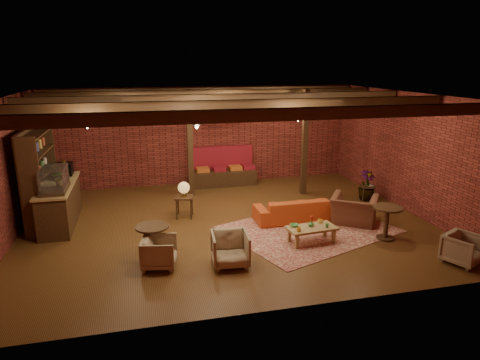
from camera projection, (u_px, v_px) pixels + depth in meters
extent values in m
plane|color=#3C270F|center=(228.00, 224.00, 10.84)|extent=(10.00, 10.00, 0.00)
cube|color=black|center=(227.00, 96.00, 9.98)|extent=(10.00, 8.00, 0.02)
cube|color=maroon|center=(203.00, 136.00, 14.16)|extent=(10.00, 0.02, 3.20)
cube|color=maroon|center=(280.00, 219.00, 6.66)|extent=(10.00, 0.02, 3.20)
cube|color=maroon|center=(3.00, 175.00, 9.29)|extent=(0.02, 8.00, 3.20)
cube|color=maroon|center=(409.00, 153.00, 11.53)|extent=(0.02, 8.00, 3.20)
cylinder|color=black|center=(215.00, 105.00, 11.57)|extent=(9.60, 0.12, 0.12)
cube|color=black|center=(190.00, 144.00, 12.71)|extent=(0.16, 0.16, 3.20)
cube|color=black|center=(305.00, 143.00, 12.91)|extent=(0.16, 0.16, 3.20)
imported|color=#337F33|center=(62.00, 175.00, 10.74)|extent=(0.35, 0.39, 0.30)
cube|color=#E64117|center=(226.00, 116.00, 13.25)|extent=(0.86, 0.06, 0.30)
cube|color=maroon|center=(309.00, 229.00, 10.48)|extent=(4.52, 4.00, 0.01)
imported|color=#B74219|center=(295.00, 209.00, 11.01)|extent=(2.06, 0.82, 0.60)
cube|color=olive|center=(312.00, 228.00, 9.62)|extent=(1.15, 0.65, 0.05)
cube|color=olive|center=(297.00, 242.00, 9.35)|extent=(0.07, 0.07, 0.33)
cube|color=olive|center=(334.00, 236.00, 9.64)|extent=(0.07, 0.07, 0.33)
cube|color=olive|center=(289.00, 235.00, 9.71)|extent=(0.07, 0.07, 0.33)
cube|color=olive|center=(325.00, 230.00, 10.00)|extent=(0.07, 0.07, 0.33)
imported|color=yellow|center=(299.00, 230.00, 9.36)|extent=(0.12, 0.12, 0.09)
imported|color=#408E41|center=(327.00, 226.00, 9.58)|extent=(0.10, 0.10, 0.08)
imported|color=yellow|center=(320.00, 221.00, 9.86)|extent=(0.12, 0.12, 0.09)
imported|color=#408E41|center=(294.00, 225.00, 9.66)|extent=(0.21, 0.21, 0.05)
imported|color=#408E41|center=(311.00, 224.00, 9.64)|extent=(0.11, 0.11, 0.11)
sphere|color=red|center=(311.00, 218.00, 9.60)|extent=(0.10, 0.10, 0.10)
cube|color=black|center=(184.00, 197.00, 11.18)|extent=(0.54, 0.54, 0.04)
cylinder|color=black|center=(184.00, 207.00, 11.26)|extent=(0.04, 0.04, 0.53)
cylinder|color=olive|center=(184.00, 196.00, 11.17)|extent=(0.15, 0.15, 0.02)
cylinder|color=olive|center=(184.00, 193.00, 11.15)|extent=(0.04, 0.04, 0.22)
sphere|color=#C2812D|center=(184.00, 188.00, 11.11)|extent=(0.31, 0.31, 0.31)
cylinder|color=black|center=(152.00, 227.00, 8.78)|extent=(0.69, 0.69, 0.04)
cylinder|color=black|center=(153.00, 242.00, 8.87)|extent=(0.10, 0.10, 0.67)
cylinder|color=black|center=(154.00, 257.00, 8.96)|extent=(0.41, 0.41, 0.04)
imported|color=#C2B296|center=(159.00, 251.00, 8.50)|extent=(0.73, 0.76, 0.68)
imported|color=#C2B296|center=(230.00, 248.00, 8.57)|extent=(0.78, 0.73, 0.75)
imported|color=brown|center=(354.00, 205.00, 10.77)|extent=(1.31, 1.21, 0.96)
cube|color=black|center=(368.00, 186.00, 12.58)|extent=(0.48, 0.48, 0.04)
cylinder|color=black|center=(367.00, 194.00, 12.64)|extent=(0.04, 0.04, 0.41)
imported|color=black|center=(368.00, 185.00, 12.57)|extent=(0.19, 0.23, 0.02)
cylinder|color=black|center=(388.00, 208.00, 9.73)|extent=(0.67, 0.67, 0.04)
cylinder|color=black|center=(386.00, 223.00, 9.83)|extent=(0.10, 0.10, 0.73)
cylinder|color=black|center=(385.00, 238.00, 9.93)|extent=(0.40, 0.40, 0.04)
imported|color=#C2B296|center=(463.00, 248.00, 8.65)|extent=(0.86, 0.84, 0.68)
imported|color=#4C7F4C|center=(369.00, 156.00, 12.38)|extent=(1.82, 1.82, 2.66)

